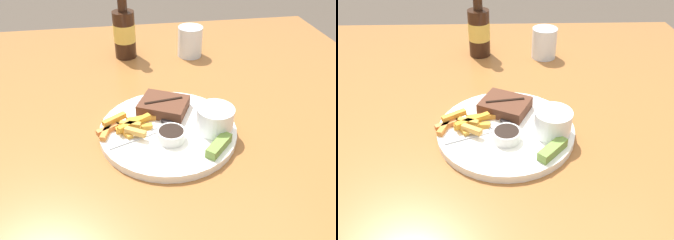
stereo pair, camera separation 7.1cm
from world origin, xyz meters
TOP-DOWN VIEW (x-y plane):
  - dining_table at (0.00, 0.00)m, footprint 1.33×1.41m
  - dinner_plate at (0.00, 0.00)m, footprint 0.30×0.30m
  - steak_portion at (0.00, 0.07)m, footprint 0.13×0.12m
  - fries_pile at (-0.09, 0.01)m, footprint 0.14×0.09m
  - coleslaw_cup at (0.10, -0.02)m, footprint 0.08×0.08m
  - dipping_sauce_cup at (0.00, -0.04)m, footprint 0.06×0.06m
  - pickle_spear at (0.09, -0.09)m, footprint 0.07×0.07m
  - fork_utensil at (-0.07, -0.03)m, footprint 0.13×0.06m
  - knife_utensil at (-0.01, 0.04)m, footprint 0.09×0.15m
  - beer_bottle at (-0.07, 0.42)m, footprint 0.07×0.07m
  - drinking_glass at (0.13, 0.40)m, footprint 0.08×0.08m

SIDE VIEW (x-z plane):
  - dining_table at x=0.00m, z-range 0.32..1.10m
  - dinner_plate at x=0.00m, z-range 0.78..0.80m
  - fork_utensil at x=-0.07m, z-range 0.80..0.80m
  - knife_utensil at x=-0.01m, z-range 0.80..0.80m
  - pickle_spear at x=0.09m, z-range 0.80..0.82m
  - fries_pile at x=-0.09m, z-range 0.80..0.82m
  - dipping_sauce_cup at x=0.00m, z-range 0.80..0.82m
  - steak_portion at x=0.00m, z-range 0.80..0.83m
  - drinking_glass at x=0.13m, z-range 0.78..0.87m
  - coleslaw_cup at x=0.10m, z-range 0.80..0.86m
  - beer_bottle at x=-0.07m, z-range 0.75..0.98m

